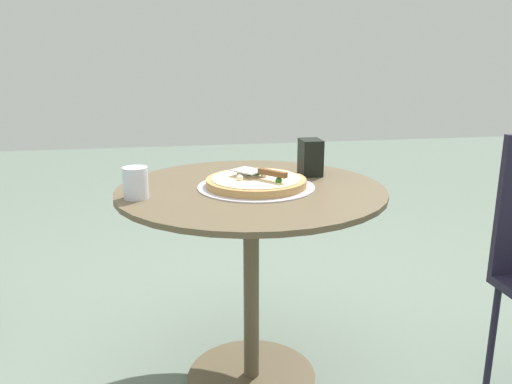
{
  "coord_description": "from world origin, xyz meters",
  "views": [
    {
      "loc": [
        0.28,
        1.67,
        1.17
      ],
      "look_at": [
        -0.02,
        -0.0,
        0.71
      ],
      "focal_mm": 36.65,
      "sensor_mm": 36.0,
      "label": 1
    }
  ],
  "objects_px": {
    "pizza_server": "(261,172)",
    "drinking_cup": "(136,183)",
    "pizza_on_tray": "(256,182)",
    "patio_table": "(251,239)",
    "napkin_dispenser": "(310,157)"
  },
  "relations": [
    {
      "from": "pizza_on_tray",
      "to": "drinking_cup",
      "type": "height_order",
      "value": "drinking_cup"
    },
    {
      "from": "pizza_server",
      "to": "drinking_cup",
      "type": "distance_m",
      "value": 0.4
    },
    {
      "from": "patio_table",
      "to": "napkin_dispenser",
      "type": "bearing_deg",
      "value": -149.22
    },
    {
      "from": "pizza_server",
      "to": "drinking_cup",
      "type": "height_order",
      "value": "drinking_cup"
    },
    {
      "from": "pizza_server",
      "to": "pizza_on_tray",
      "type": "bearing_deg",
      "value": -58.62
    },
    {
      "from": "pizza_on_tray",
      "to": "napkin_dispenser",
      "type": "bearing_deg",
      "value": -147.99
    },
    {
      "from": "patio_table",
      "to": "pizza_server",
      "type": "bearing_deg",
      "value": 151.08
    },
    {
      "from": "pizza_on_tray",
      "to": "pizza_server",
      "type": "bearing_deg",
      "value": 121.38
    },
    {
      "from": "pizza_on_tray",
      "to": "drinking_cup",
      "type": "relative_size",
      "value": 4.03
    },
    {
      "from": "pizza_on_tray",
      "to": "pizza_server",
      "type": "distance_m",
      "value": 0.05
    },
    {
      "from": "pizza_on_tray",
      "to": "patio_table",
      "type": "bearing_deg",
      "value": 11.83
    },
    {
      "from": "patio_table",
      "to": "pizza_on_tray",
      "type": "xyz_separation_m",
      "value": [
        -0.02,
        -0.0,
        0.2
      ]
    },
    {
      "from": "patio_table",
      "to": "pizza_on_tray",
      "type": "distance_m",
      "value": 0.2
    },
    {
      "from": "pizza_server",
      "to": "napkin_dispenser",
      "type": "bearing_deg",
      "value": -143.02
    },
    {
      "from": "drinking_cup",
      "to": "pizza_on_tray",
      "type": "bearing_deg",
      "value": -169.42
    }
  ]
}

